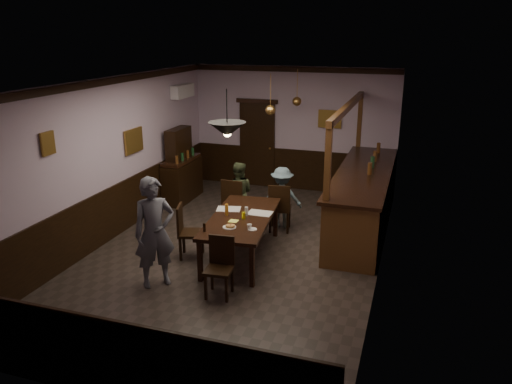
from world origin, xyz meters
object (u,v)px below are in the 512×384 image
at_px(dining_table, 241,220).
at_px(person_standing, 155,232).
at_px(chair_far_left, 234,201).
at_px(chair_side, 186,229).
at_px(coffee_cup, 249,226).
at_px(chair_near, 220,263).
at_px(bar_counter, 364,197).
at_px(pendant_iron, 227,130).
at_px(person_seated_left, 238,193).
at_px(pendant_brass_far, 297,102).
at_px(chair_far_right, 280,206).
at_px(soda_can, 244,215).
at_px(sideboard, 181,172).
at_px(person_seated_right, 282,197).
at_px(pendant_brass_mid, 270,110).

bearing_deg(dining_table, person_standing, -124.13).
height_order(chair_far_left, person_standing, person_standing).
relative_size(chair_side, coffee_cup, 11.93).
bearing_deg(chair_near, chair_far_left, 100.44).
height_order(dining_table, bar_counter, bar_counter).
height_order(dining_table, pendant_iron, pendant_iron).
height_order(person_seated_left, pendant_brass_far, pendant_brass_far).
distance_m(person_standing, bar_counter, 4.44).
xyz_separation_m(chair_far_right, pendant_iron, (-0.24, -2.11, 1.87)).
distance_m(dining_table, person_standing, 1.64).
relative_size(soda_can, bar_counter, 0.03).
bearing_deg(coffee_cup, bar_counter, 54.12).
bearing_deg(person_seated_left, sideboard, -39.58).
height_order(chair_side, soda_can, chair_side).
bearing_deg(soda_can, person_seated_left, 113.23).
height_order(coffee_cup, pendant_brass_far, pendant_brass_far).
relative_size(chair_far_right, person_seated_right, 0.79).
height_order(person_standing, sideboard, person_standing).
xyz_separation_m(chair_near, pendant_iron, (-0.05, 0.52, 1.91)).
xyz_separation_m(dining_table, sideboard, (-2.37, 2.49, -0.01)).
height_order(chair_far_left, soda_can, chair_far_left).
xyz_separation_m(dining_table, soda_can, (0.08, -0.09, 0.12)).
height_order(dining_table, chair_far_right, chair_far_right).
distance_m(dining_table, chair_far_left, 1.35).
bearing_deg(person_standing, person_seated_left, 40.87).
bearing_deg(bar_counter, chair_far_right, -151.77).
bearing_deg(sideboard, coffee_cup, -48.07).
bearing_deg(pendant_brass_far, coffee_cup, -87.33).
height_order(chair_side, coffee_cup, chair_side).
xyz_separation_m(soda_can, sideboard, (-2.44, 2.58, -0.13)).
bearing_deg(chair_far_right, soda_can, 70.90).
height_order(person_seated_right, bar_counter, bar_counter).
bearing_deg(person_standing, bar_counter, 8.68).
bearing_deg(pendant_brass_mid, sideboard, 165.45).
xyz_separation_m(chair_far_right, coffee_cup, (-0.00, -1.82, 0.26)).
distance_m(coffee_cup, pendant_iron, 1.65).
distance_m(chair_near, pendant_brass_far, 4.92).
distance_m(chair_near, chair_side, 1.45).
bearing_deg(pendant_brass_far, dining_table, -92.53).
xyz_separation_m(coffee_cup, pendant_brass_far, (-0.18, 3.77, 1.50)).
bearing_deg(sideboard, chair_far_left, -35.61).
xyz_separation_m(dining_table, person_seated_right, (0.29, 1.59, -0.07)).
distance_m(chair_far_left, person_seated_left, 0.30).
height_order(dining_table, chair_near, chair_near).
height_order(chair_far_left, pendant_iron, pendant_iron).
distance_m(bar_counter, pendant_brass_mid, 2.54).
bearing_deg(person_seated_left, person_seated_right, 175.67).
distance_m(chair_far_right, chair_near, 2.63).
distance_m(chair_far_right, person_seated_left, 0.95).
xyz_separation_m(dining_table, coffee_cup, (0.32, -0.51, 0.11)).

